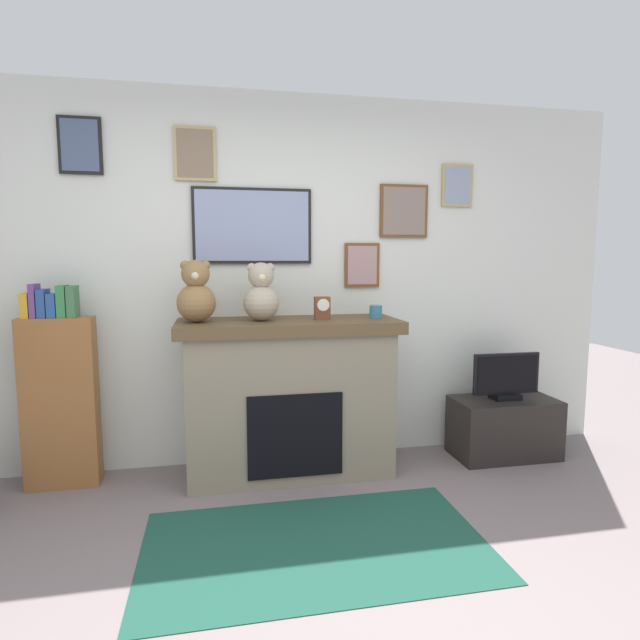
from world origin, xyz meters
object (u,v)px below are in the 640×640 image
Objects in this scene: mantel_clock at (322,308)px; teddy_bear_tan at (261,295)px; fireplace at (289,396)px; candle_jar at (376,312)px; bookshelf at (60,395)px; tv_stand at (504,427)px; teddy_bear_cream at (196,294)px; television at (506,378)px.

mantel_clock is 0.40× the size of teddy_bear_tan.
candle_jar reaches higher than fireplace.
bookshelf is 1.75× the size of tv_stand.
mantel_clock is 0.42m from teddy_bear_tan.
bookshelf is 3.09m from tv_stand.
teddy_bear_cream is at bearing 179.72° from tv_stand.
teddy_bear_cream is (-1.20, -0.00, 0.13)m from candle_jar.
tv_stand is (1.60, -0.03, -0.32)m from fireplace.
mantel_clock is (-0.38, -0.00, 0.03)m from candle_jar.
teddy_bear_tan is at bearing -4.00° from bookshelf.
television is at bearing -90.00° from tv_stand.
television is at bearing -0.71° from candle_jar.
candle_jar is at bearing -2.47° from bookshelf.
fireplace reaches higher than tv_stand.
teddy_bear_tan is at bearing 179.66° from tv_stand.
tv_stand is at bearing -0.41° from mantel_clock.
mantel_clock is at bearing 179.54° from television.
television is (0.00, -0.00, 0.38)m from tv_stand.
television is at bearing -1.08° from fireplace.
bookshelf is 3.06m from television.
mantel_clock reaches higher than fireplace.
tv_stand is 2.05m from teddy_bear_tan.
tv_stand is 1.65m from mantel_clock.
mantel_clock is (-1.37, 0.01, 0.92)m from tv_stand.
teddy_bear_tan reaches higher than television.
mantel_clock is 0.38× the size of teddy_bear_cream.
teddy_bear_cream is (-2.20, 0.01, 1.02)m from tv_stand.
television is at bearing -1.90° from bookshelf.
bookshelf is 8.60× the size of mantel_clock.
candle_jar is at bearing 179.29° from television.
tv_stand is 1.33m from candle_jar.
teddy_bear_tan is at bearing -179.96° from candle_jar.
teddy_bear_tan is at bearing -174.29° from fireplace.
bookshelf is at bearing 177.21° from fireplace.
teddy_bear_cream reaches higher than teddy_bear_tan.
tv_stand is 2.42m from teddy_bear_cream.
tv_stand is at bearing -1.03° from fireplace.
mantel_clock is at bearing -0.06° from teddy_bear_cream.
teddy_bear_cream is (0.86, -0.09, 0.64)m from bookshelf.
candle_jar reaches higher than tv_stand.
mantel_clock is (1.68, -0.09, 0.53)m from bookshelf.
television is at bearing -0.31° from teddy_bear_cream.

